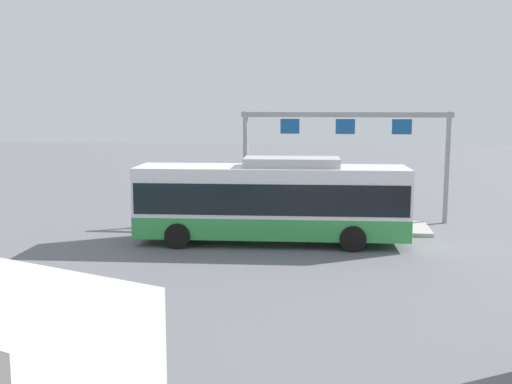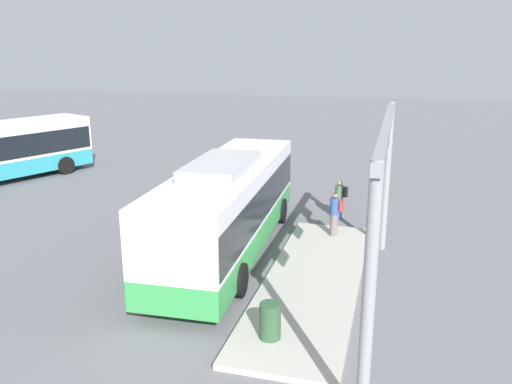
% 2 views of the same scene
% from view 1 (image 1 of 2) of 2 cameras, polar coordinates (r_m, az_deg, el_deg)
% --- Properties ---
extents(ground_plane, '(120.00, 120.00, 0.00)m').
position_cam_1_polar(ground_plane, '(24.60, 1.42, -4.80)').
color(ground_plane, slate).
extents(platform_curb, '(10.00, 2.80, 0.16)m').
position_cam_1_polar(platform_curb, '(27.64, 5.58, -3.21)').
color(platform_curb, '#B2ADA3').
rests_on(platform_curb, ground).
extents(bus_main, '(10.85, 3.04, 3.46)m').
position_cam_1_polar(bus_main, '(24.25, 1.45, -0.63)').
color(bus_main, green).
rests_on(bus_main, ground).
extents(person_boarding, '(0.42, 0.58, 1.67)m').
position_cam_1_polar(person_boarding, '(28.40, -7.36, -1.27)').
color(person_boarding, '#334C8C').
rests_on(person_boarding, ground).
extents(person_waiting_near, '(0.38, 0.55, 1.67)m').
position_cam_1_polar(person_waiting_near, '(27.97, -2.41, -1.02)').
color(person_waiting_near, slate).
rests_on(person_waiting_near, platform_curb).
extents(platform_sign_gantry, '(9.86, 0.24, 5.20)m').
position_cam_1_polar(platform_sign_gantry, '(29.06, 8.33, 4.67)').
color(platform_sign_gantry, gray).
rests_on(platform_sign_gantry, ground).
extents(trash_bin, '(0.52, 0.52, 0.90)m').
position_cam_1_polar(trash_bin, '(27.27, 13.16, -2.41)').
color(trash_bin, '#2D5133').
rests_on(trash_bin, platform_curb).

